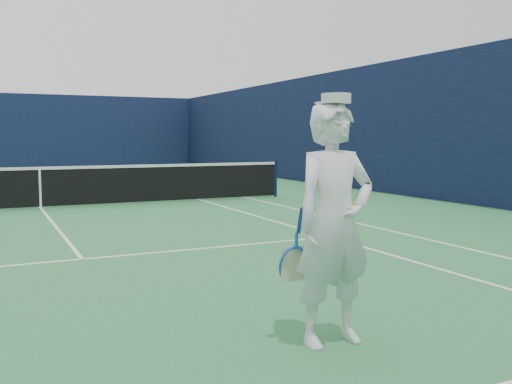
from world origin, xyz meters
The scene contains 5 objects.
ground centered at (0.00, 0.00, 0.00)m, with size 80.00×80.00×0.00m, color #2C743F.
court_markings centered at (0.00, 0.00, 0.00)m, with size 11.03×23.83×0.01m.
windscreen_fence centered at (0.00, 0.00, 2.00)m, with size 20.12×36.12×4.00m.
tennis_net centered at (0.00, 0.00, 0.55)m, with size 12.88×0.09×1.07m.
tennis_player centered at (1.39, -10.67, 1.01)m, with size 0.80×0.50×2.07m.
Camera 1 is at (-1.19, -14.58, 1.72)m, focal length 40.00 mm.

